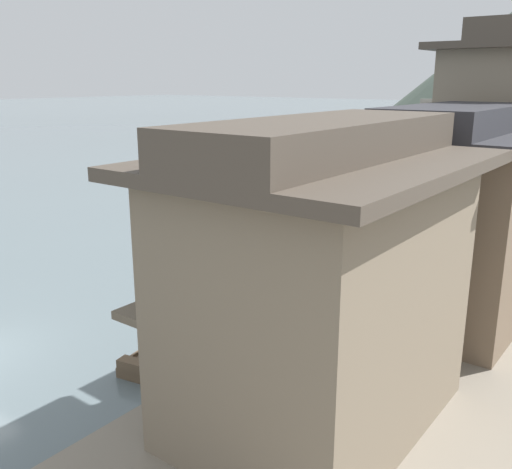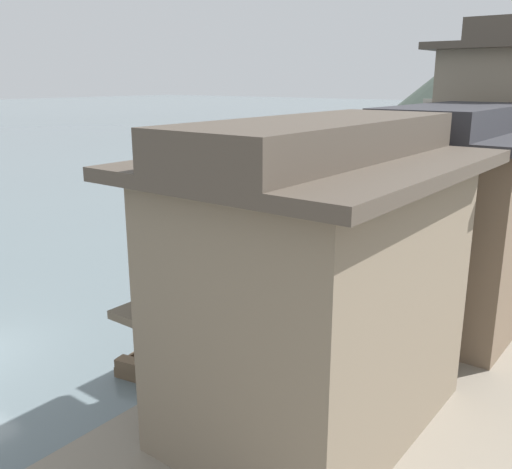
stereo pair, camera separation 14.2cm
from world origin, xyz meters
name	(u,v)px [view 1 (the left image)]	position (x,y,z in m)	size (l,w,h in m)	color
boat_moored_far	(179,343)	(4.71, 4.25, 0.17)	(1.88, 4.37, 0.52)	brown
boat_midriver_drifting	(443,166)	(-1.23, 42.53, 0.24)	(3.51, 5.52, 0.73)	#33281E
boat_midriver_upstream	(399,237)	(5.32, 18.19, 0.30)	(1.92, 4.38, 0.83)	#232326
house_waterfront_nearest	(319,282)	(10.10, 2.84, 3.64)	(5.20, 6.73, 6.14)	#7F705B
house_waterfront_second	(449,217)	(10.27, 9.78, 3.65)	(5.55, 6.18, 6.14)	#75604C
mooring_post_dock_near	(312,303)	(7.19, 7.39, 0.99)	(0.20, 0.20, 0.71)	#473828
mooring_post_dock_mid	(416,241)	(7.19, 15.49, 1.08)	(0.20, 0.20, 0.90)	#473828
mooring_post_dock_far	(466,212)	(7.19, 21.93, 1.08)	(0.20, 0.20, 0.89)	#473828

